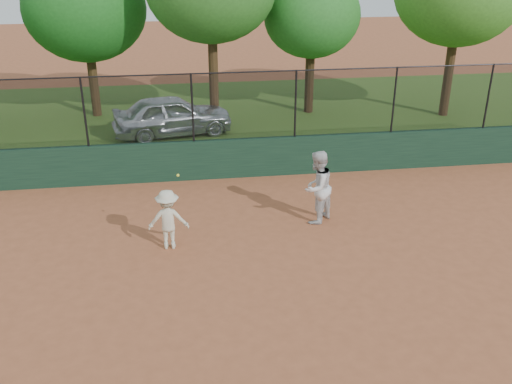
{
  "coord_description": "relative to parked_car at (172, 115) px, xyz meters",
  "views": [
    {
      "loc": [
        -0.9,
        -9.87,
        6.77
      ],
      "look_at": [
        0.8,
        2.2,
        1.2
      ],
      "focal_mm": 40.0,
      "sensor_mm": 36.0,
      "label": 1
    }
  ],
  "objects": [
    {
      "name": "tree_3",
      "position": [
        5.55,
        2.15,
        3.09
      ],
      "size": [
        3.76,
        3.42,
        5.46
      ],
      "color": "#3C2714",
      "rests_on": "ground"
    },
    {
      "name": "back_wall",
      "position": [
        1.13,
        -4.29,
        -0.13
      ],
      "size": [
        26.0,
        0.2,
        1.2
      ],
      "primitive_type": "cube",
      "color": "#1A3926",
      "rests_on": "ground"
    },
    {
      "name": "grass_strip",
      "position": [
        1.13,
        1.71,
        -0.72
      ],
      "size": [
        36.0,
        12.0,
        0.01
      ],
      "primitive_type": "cube",
      "color": "#32551A",
      "rests_on": "ground"
    },
    {
      "name": "ground",
      "position": [
        1.13,
        -10.29,
        -0.73
      ],
      "size": [
        80.0,
        80.0,
        0.0
      ],
      "primitive_type": "plane",
      "color": "#A55735",
      "rests_on": "ground"
    },
    {
      "name": "player_second",
      "position": [
        3.56,
        -7.47,
        0.22
      ],
      "size": [
        1.16,
        1.16,
        1.9
      ],
      "primitive_type": "imported",
      "rotation": [
        0.0,
        0.0,
        3.91
      ],
      "color": "silver",
      "rests_on": "ground"
    },
    {
      "name": "parked_car",
      "position": [
        0.0,
        0.0,
        0.0
      ],
      "size": [
        4.51,
        2.52,
        1.45
      ],
      "primitive_type": "imported",
      "rotation": [
        0.0,
        0.0,
        1.77
      ],
      "color": "silver",
      "rests_on": "ground"
    },
    {
      "name": "player_main",
      "position": [
        -0.15,
        -8.3,
        0.0
      ],
      "size": [
        0.97,
        0.59,
        1.96
      ],
      "color": "beige",
      "rests_on": "ground"
    },
    {
      "name": "fence_assembly",
      "position": [
        1.1,
        -4.29,
        1.51
      ],
      "size": [
        26.0,
        0.06,
        2.0
      ],
      "color": "black",
      "rests_on": "back_wall"
    },
    {
      "name": "tree_1",
      "position": [
        -3.04,
        2.85,
        3.42
      ],
      "size": [
        4.59,
        4.17,
        6.14
      ],
      "color": "#452F18",
      "rests_on": "ground"
    }
  ]
}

